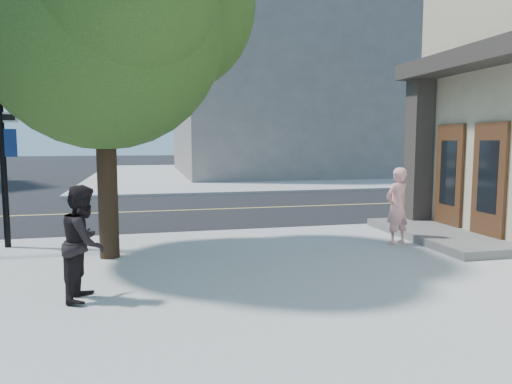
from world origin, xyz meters
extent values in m
plane|color=black|center=(0.00, 0.00, 0.00)|extent=(140.00, 140.00, 0.00)
cube|color=black|center=(0.00, 4.50, 0.01)|extent=(140.00, 9.00, 0.01)
cube|color=#ACACA9|center=(13.50, 21.50, 0.06)|extent=(29.00, 25.00, 0.12)
cube|color=slate|center=(9.20, -2.20, 0.21)|extent=(1.60, 4.00, 0.18)
cube|color=#35302B|center=(9.70, -0.50, 2.22)|extent=(0.55, 0.55, 4.20)
cube|color=#35302B|center=(9.60, -2.20, 4.22)|extent=(0.90, 4.20, 0.40)
cube|color=#422614|center=(9.96, -1.50, 1.52)|extent=(0.10, 1.00, 2.60)
cube|color=#422614|center=(9.96, -2.90, 1.52)|extent=(0.10, 1.00, 2.60)
cube|color=slate|center=(14.00, 22.00, 7.12)|extent=(18.00, 16.00, 14.00)
imported|color=pink|center=(7.94, -2.50, 0.98)|extent=(0.72, 0.59, 1.71)
imported|color=black|center=(1.66, -4.74, 0.95)|extent=(0.75, 0.90, 1.66)
cylinder|color=black|center=(1.81, -2.29, 2.02)|extent=(0.38, 0.38, 3.81)
sphere|color=#30521C|center=(1.81, -2.29, 4.56)|extent=(4.65, 4.65, 4.65)
sphere|color=#30521C|center=(3.08, -1.65, 5.20)|extent=(3.60, 3.60, 3.60)
cylinder|color=black|center=(-0.40, -0.85, 2.37)|extent=(0.13, 0.13, 4.49)
cube|color=white|center=(-0.35, -0.87, 2.90)|extent=(0.59, 0.04, 0.21)
cube|color=navy|center=(-0.35, -0.87, 2.37)|extent=(0.48, 0.04, 0.59)
camera|label=1|loc=(2.56, -11.75, 2.40)|focal=32.80mm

